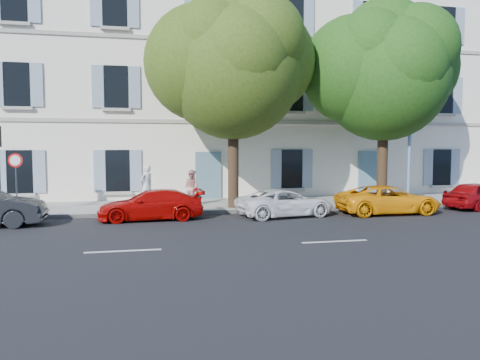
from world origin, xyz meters
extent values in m
plane|color=black|center=(0.00, 0.00, 0.00)|extent=(90.00, 90.00, 0.00)
cube|color=#A09E96|center=(0.00, 4.45, 0.07)|extent=(36.00, 4.50, 0.15)
cube|color=#9E998E|center=(0.00, 2.28, 0.08)|extent=(36.00, 0.16, 0.16)
cube|color=white|center=(0.00, 10.20, 6.00)|extent=(28.00, 7.00, 12.00)
imported|color=#A80704|center=(-5.16, 1.22, 0.57)|extent=(3.97, 1.68, 1.14)
imported|color=white|center=(0.05, 0.97, 0.54)|extent=(4.14, 2.44, 1.08)
imported|color=#FF9F0A|center=(4.41, 0.80, 0.59)|extent=(4.24, 1.98, 1.17)
imported|color=#98090D|center=(9.16, 1.38, 0.61)|extent=(3.86, 2.48, 1.22)
cylinder|color=#3A2819|center=(-1.63, 3.01, 1.96)|extent=(0.46, 0.46, 3.63)
ellipsoid|color=#47651A|center=(-1.63, 3.01, 5.96)|extent=(5.81, 5.81, 6.39)
cylinder|color=#3A2819|center=(5.48, 3.26, 1.95)|extent=(0.48, 0.48, 3.60)
ellipsoid|color=#2A6118|center=(5.48, 3.26, 5.94)|extent=(5.85, 5.85, 6.43)
cylinder|color=#383A3D|center=(-10.22, 2.78, 1.15)|extent=(0.05, 0.05, 1.99)
cylinder|color=red|center=(-10.22, 2.75, 2.23)|extent=(0.54, 0.10, 0.54)
cylinder|color=#7293BF|center=(6.49, 2.68, 3.87)|extent=(0.15, 0.15, 7.44)
cylinder|color=#7293BF|center=(6.49, 2.03, 7.59)|extent=(0.14, 1.30, 0.09)
cube|color=#383A3D|center=(6.49, 1.38, 7.45)|extent=(0.25, 0.43, 0.17)
imported|color=silver|center=(-5.27, 4.15, 1.05)|extent=(0.78, 0.76, 1.81)
imported|color=tan|center=(-3.31, 4.11, 0.94)|extent=(0.97, 0.96, 1.58)
camera|label=1|loc=(-5.51, -16.60, 2.78)|focal=35.00mm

